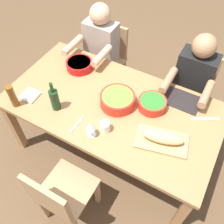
# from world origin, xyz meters

# --- Properties ---
(ground_plane) EXTENTS (8.00, 8.00, 0.00)m
(ground_plane) POSITION_xyz_m (0.00, 0.00, 0.00)
(ground_plane) COLOR brown
(dining_table) EXTENTS (1.86, 0.99, 0.74)m
(dining_table) POSITION_xyz_m (0.00, 0.00, 0.66)
(dining_table) COLOR #9E7044
(dining_table) RESTS_ON ground_plane
(chair_near_center) EXTENTS (0.40, 0.40, 0.85)m
(chair_near_center) POSITION_xyz_m (0.00, -0.82, 0.48)
(chair_near_center) COLOR #A87F56
(chair_near_center) RESTS_ON ground_plane
(chair_far_right) EXTENTS (0.40, 0.40, 0.85)m
(chair_far_right) POSITION_xyz_m (0.51, 0.82, 0.48)
(chair_far_right) COLOR #A87F56
(chair_far_right) RESTS_ON ground_plane
(diner_far_right) EXTENTS (0.41, 0.53, 1.20)m
(diner_far_right) POSITION_xyz_m (0.51, 0.63, 0.70)
(diner_far_right) COLOR #2D2D38
(diner_far_right) RESTS_ON ground_plane
(chair_far_left) EXTENTS (0.40, 0.40, 0.85)m
(chair_far_left) POSITION_xyz_m (-0.51, 0.82, 0.48)
(chair_far_left) COLOR #A87F56
(chair_far_left) RESTS_ON ground_plane
(diner_far_left) EXTENTS (0.41, 0.53, 1.20)m
(diner_far_left) POSITION_xyz_m (-0.51, 0.63, 0.70)
(diner_far_left) COLOR #2D2D38
(diner_far_left) RESTS_ON ground_plane
(serving_bowl_salad) EXTENTS (0.30, 0.30, 0.11)m
(serving_bowl_salad) POSITION_xyz_m (0.04, 0.02, 0.80)
(serving_bowl_salad) COLOR red
(serving_bowl_salad) RESTS_ON dining_table
(serving_bowl_greens) EXTENTS (0.24, 0.24, 0.09)m
(serving_bowl_greens) POSITION_xyz_m (0.31, 0.13, 0.79)
(serving_bowl_greens) COLOR red
(serving_bowl_greens) RESTS_ON dining_table
(serving_bowl_fruit) EXTENTS (0.25, 0.25, 0.08)m
(serving_bowl_fruit) POSITION_xyz_m (-0.50, 0.25, 0.78)
(serving_bowl_fruit) COLOR red
(serving_bowl_fruit) RESTS_ON dining_table
(cutting_board) EXTENTS (0.44, 0.31, 0.02)m
(cutting_board) POSITION_xyz_m (0.52, -0.15, 0.75)
(cutting_board) COLOR tan
(cutting_board) RESTS_ON dining_table
(bread_loaf) EXTENTS (0.34, 0.18, 0.09)m
(bread_loaf) POSITION_xyz_m (0.52, -0.15, 0.81)
(bread_loaf) COLOR tan
(bread_loaf) RESTS_ON cutting_board
(wine_bottle) EXTENTS (0.08, 0.08, 0.29)m
(wine_bottle) POSITION_xyz_m (-0.39, -0.27, 0.85)
(wine_bottle) COLOR #193819
(wine_bottle) RESTS_ON dining_table
(beer_bottle) EXTENTS (0.06, 0.06, 0.22)m
(beer_bottle) POSITION_xyz_m (-0.72, -0.41, 0.85)
(beer_bottle) COLOR brown
(beer_bottle) RESTS_ON dining_table
(wine_glass) EXTENTS (0.08, 0.08, 0.17)m
(wine_glass) POSITION_xyz_m (0.01, -0.36, 0.86)
(wine_glass) COLOR silver
(wine_glass) RESTS_ON dining_table
(cup_near_center) EXTENTS (0.08, 0.08, 0.09)m
(cup_near_center) POSITION_xyz_m (0.08, -0.26, 0.78)
(cup_near_center) COLOR white
(cup_near_center) RESTS_ON dining_table
(fork_near_center) EXTENTS (0.02, 0.17, 0.01)m
(fork_near_center) POSITION_xyz_m (-0.14, -0.34, 0.74)
(fork_near_center) COLOR silver
(fork_near_center) RESTS_ON dining_table
(placemat_far_right) EXTENTS (0.32, 0.23, 0.01)m
(placemat_far_right) POSITION_xyz_m (0.51, 0.34, 0.74)
(placemat_far_right) COLOR black
(placemat_far_right) RESTS_ON dining_table
(carving_knife) EXTENTS (0.21, 0.14, 0.01)m
(carving_knife) POSITION_xyz_m (0.75, 0.23, 0.74)
(carving_knife) COLOR silver
(carving_knife) RESTS_ON dining_table
(napkin_stack) EXTENTS (0.15, 0.15, 0.02)m
(napkin_stack) POSITION_xyz_m (-0.68, -0.28, 0.75)
(napkin_stack) COLOR white
(napkin_stack) RESTS_ON dining_table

